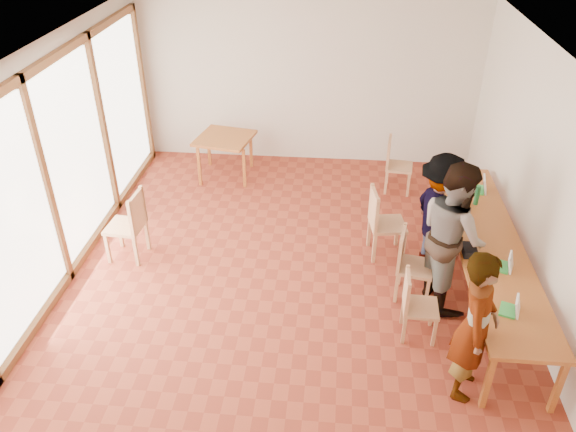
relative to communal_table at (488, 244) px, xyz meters
The scene contains 24 objects.
ground 2.61m from the communal_table, behind, with size 8.00×8.00×0.00m, color #993C25.
wall_back 4.55m from the communal_table, 123.96° to the left, with size 6.00×0.10×3.00m, color beige.
wall_right 0.98m from the communal_table, 29.89° to the right, with size 0.10×8.00×3.00m, color beige.
window_wall 5.53m from the communal_table, behind, with size 0.10×8.00×3.00m, color white.
ceiling 3.42m from the communal_table, behind, with size 6.00×8.00×0.04m, color white.
communal_table is the anchor object (origin of this frame).
side_table 4.82m from the communal_table, 143.75° to the left, with size 0.90×0.90×0.75m.
chair_near 1.37m from the communal_table, 136.83° to the right, with size 0.42×0.42×0.46m.
chair_mid 1.02m from the communal_table, 168.58° to the right, with size 0.52×0.52×0.50m.
chair_far 1.46m from the communal_table, 152.64° to the left, with size 0.54×0.54×0.54m.
chair_empty 2.78m from the communal_table, 110.69° to the left, with size 0.49×0.49×0.50m.
chair_spare 4.71m from the communal_table, behind, with size 0.51×0.51×0.55m.
person_near 1.78m from the communal_table, 106.53° to the right, with size 0.63×0.41×1.73m, color gray.
person_mid 0.61m from the communal_table, 156.86° to the right, with size 0.93×0.73×1.92m, color gray.
person_far 0.71m from the communal_table, 145.66° to the left, with size 1.11×0.64×1.71m, color gray.
laptop_near 1.33m from the communal_table, 91.85° to the right, with size 0.26×0.28×0.19m.
laptop_mid 0.56m from the communal_table, 82.97° to the right, with size 0.27×0.29×0.20m.
laptop_far 1.32m from the communal_table, 83.82° to the left, with size 0.28×0.31×0.23m.
yellow_mug 1.03m from the communal_table, 103.38° to the left, with size 0.11×0.11×0.09m, color #C1830F.
green_bottle 0.93m from the communal_table, 89.77° to the left, with size 0.07×0.07×0.28m, color #1E6C35.
clear_glass 1.26m from the communal_table, 93.99° to the left, with size 0.07×0.07×0.09m, color silver.
condiment_cup 1.86m from the communal_table, 99.92° to the left, with size 0.08×0.08×0.06m, color white.
pink_phone 1.63m from the communal_table, 97.36° to the left, with size 0.05×0.10×0.01m, color #BD3F6E.
black_pouch 0.42m from the communal_table, 136.28° to the right, with size 0.16×0.26×0.09m, color black.
Camera 1 is at (0.53, -5.69, 4.71)m, focal length 35.00 mm.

